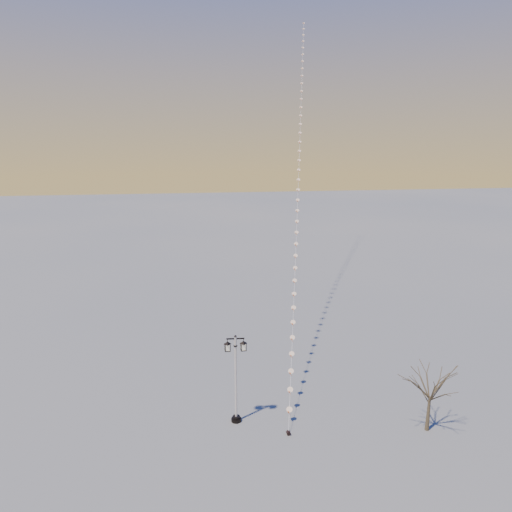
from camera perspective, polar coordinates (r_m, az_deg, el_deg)
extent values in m
plane|color=slate|center=(25.87, 4.65, -23.58)|extent=(300.00, 300.00, 0.00)
cylinder|color=black|center=(28.31, -2.48, -19.75)|extent=(0.60, 0.60, 0.17)
cylinder|color=black|center=(28.22, -2.48, -19.48)|extent=(0.43, 0.43, 0.15)
cylinder|color=beige|center=(26.92, -2.54, -14.85)|extent=(0.14, 0.14, 5.00)
cylinder|color=black|center=(26.08, -2.58, -11.13)|extent=(0.21, 0.21, 0.06)
cube|color=black|center=(25.91, -2.59, -10.28)|extent=(1.01, 0.16, 0.06)
sphere|color=black|center=(25.86, -2.59, -10.02)|extent=(0.15, 0.15, 0.15)
pyramid|color=black|center=(25.96, -3.59, -10.62)|extent=(0.47, 0.47, 0.15)
cube|color=beige|center=(26.10, -3.58, -11.29)|extent=(0.28, 0.28, 0.36)
cube|color=black|center=(26.18, -3.57, -11.69)|extent=(0.32, 0.32, 0.04)
pyramid|color=black|center=(25.99, -1.58, -10.57)|extent=(0.47, 0.47, 0.15)
cube|color=beige|center=(26.12, -1.58, -11.23)|extent=(0.28, 0.28, 0.36)
cube|color=black|center=(26.21, -1.58, -11.64)|extent=(0.32, 0.32, 0.04)
cone|color=#483D28|center=(28.72, 20.71, -17.91)|extent=(0.25, 0.25, 2.08)
cylinder|color=black|center=(27.23, 4.08, -21.18)|extent=(0.23, 0.23, 0.23)
cylinder|color=black|center=(27.21, 4.08, -21.13)|extent=(0.03, 0.03, 0.29)
cone|color=orange|center=(47.33, 5.45, 14.48)|extent=(0.09, 0.09, 0.32)
cylinder|color=white|center=(26.91, 4.10, -20.17)|extent=(0.02, 0.02, 0.91)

